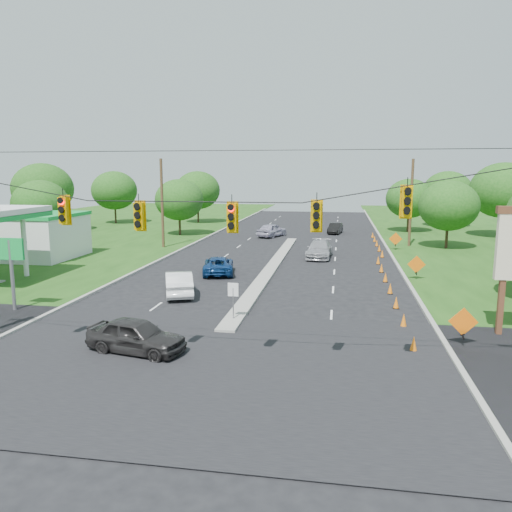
% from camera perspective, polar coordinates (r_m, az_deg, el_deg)
% --- Properties ---
extents(ground, '(160.00, 160.00, 0.00)m').
position_cam_1_polar(ground, '(20.61, -6.19, -12.29)').
color(ground, black).
rests_on(ground, ground).
extents(cross_street, '(160.00, 14.00, 0.02)m').
position_cam_1_polar(cross_street, '(20.61, -6.19, -12.29)').
color(cross_street, black).
rests_on(cross_street, ground).
extents(curb_left, '(0.25, 110.00, 0.16)m').
position_cam_1_polar(curb_left, '(51.35, -8.01, 0.90)').
color(curb_left, gray).
rests_on(curb_left, ground).
extents(curb_right, '(0.25, 110.00, 0.16)m').
position_cam_1_polar(curb_right, '(49.23, 15.03, 0.29)').
color(curb_right, gray).
rests_on(curb_right, ground).
extents(median, '(1.00, 34.00, 0.18)m').
position_cam_1_polar(median, '(40.47, 1.86, -1.34)').
color(median, gray).
rests_on(median, ground).
extents(median_sign, '(0.55, 0.06, 2.05)m').
position_cam_1_polar(median_sign, '(25.71, -2.63, -4.37)').
color(median_sign, gray).
rests_on(median_sign, ground).
extents(signal_span, '(25.60, 0.32, 9.00)m').
position_cam_1_polar(signal_span, '(18.39, -7.46, 1.10)').
color(signal_span, '#422D1C').
rests_on(signal_span, ground).
extents(utility_pole_far_left, '(0.28, 0.28, 9.00)m').
position_cam_1_polar(utility_pole_far_left, '(51.66, -10.68, 5.90)').
color(utility_pole_far_left, '#422D1C').
rests_on(utility_pole_far_left, ground).
extents(utility_pole_far_right, '(0.28, 0.28, 9.00)m').
position_cam_1_polar(utility_pole_far_right, '(53.97, 17.30, 5.78)').
color(utility_pole_far_right, '#422D1C').
rests_on(utility_pole_far_right, ground).
extents(gas_station, '(18.40, 19.70, 5.20)m').
position_cam_1_polar(gas_station, '(48.54, -27.15, 2.50)').
color(gas_station, white).
rests_on(gas_station, ground).
extents(cone_0, '(0.32, 0.32, 0.70)m').
position_cam_1_polar(cone_0, '(22.84, 17.57, -9.54)').
color(cone_0, orange).
rests_on(cone_0, ground).
extents(cone_1, '(0.32, 0.32, 0.70)m').
position_cam_1_polar(cone_1, '(26.15, 16.52, -7.06)').
color(cone_1, orange).
rests_on(cone_1, ground).
extents(cone_2, '(0.32, 0.32, 0.70)m').
position_cam_1_polar(cone_2, '(29.50, 15.72, -5.14)').
color(cone_2, orange).
rests_on(cone_2, ground).
extents(cone_3, '(0.32, 0.32, 0.70)m').
position_cam_1_polar(cone_3, '(32.88, 15.09, -3.60)').
color(cone_3, orange).
rests_on(cone_3, ground).
extents(cone_4, '(0.32, 0.32, 0.70)m').
position_cam_1_polar(cone_4, '(36.29, 14.57, -2.36)').
color(cone_4, orange).
rests_on(cone_4, ground).
extents(cone_5, '(0.32, 0.32, 0.70)m').
position_cam_1_polar(cone_5, '(39.71, 14.15, -1.33)').
color(cone_5, orange).
rests_on(cone_5, ground).
extents(cone_6, '(0.32, 0.32, 0.70)m').
position_cam_1_polar(cone_6, '(43.14, 13.79, -0.46)').
color(cone_6, orange).
rests_on(cone_6, ground).
extents(cone_7, '(0.32, 0.32, 0.70)m').
position_cam_1_polar(cone_7, '(46.63, 14.22, 0.26)').
color(cone_7, orange).
rests_on(cone_7, ground).
extents(cone_8, '(0.32, 0.32, 0.70)m').
position_cam_1_polar(cone_8, '(50.08, 13.91, 0.89)').
color(cone_8, orange).
rests_on(cone_8, ground).
extents(cone_9, '(0.32, 0.32, 0.70)m').
position_cam_1_polar(cone_9, '(53.53, 13.64, 1.45)').
color(cone_9, orange).
rests_on(cone_9, ground).
extents(cone_10, '(0.32, 0.32, 0.70)m').
position_cam_1_polar(cone_10, '(56.99, 13.40, 1.94)').
color(cone_10, orange).
rests_on(cone_10, ground).
extents(cone_11, '(0.32, 0.32, 0.70)m').
position_cam_1_polar(cone_11, '(60.46, 13.19, 2.37)').
color(cone_11, orange).
rests_on(cone_11, ground).
extents(work_sign_0, '(1.27, 0.58, 1.37)m').
position_cam_1_polar(work_sign_0, '(23.97, 22.60, -7.07)').
color(work_sign_0, black).
rests_on(work_sign_0, ground).
extents(work_sign_1, '(1.27, 0.58, 1.37)m').
position_cam_1_polar(work_sign_1, '(37.38, 17.86, -1.01)').
color(work_sign_1, black).
rests_on(work_sign_1, ground).
extents(work_sign_2, '(1.27, 0.58, 1.37)m').
position_cam_1_polar(work_sign_2, '(51.11, 15.66, 1.83)').
color(work_sign_2, black).
rests_on(work_sign_2, ground).
extents(tree_2, '(5.88, 5.88, 6.86)m').
position_cam_1_polar(tree_2, '(57.73, -23.41, 5.49)').
color(tree_2, black).
rests_on(tree_2, ground).
extents(tree_3, '(7.56, 7.56, 8.82)m').
position_cam_1_polar(tree_3, '(69.32, -23.19, 7.08)').
color(tree_3, black).
rests_on(tree_3, ground).
extents(tree_4, '(6.72, 6.72, 7.84)m').
position_cam_1_polar(tree_4, '(77.92, -15.88, 7.22)').
color(tree_4, black).
rests_on(tree_4, ground).
extents(tree_5, '(5.88, 5.88, 6.86)m').
position_cam_1_polar(tree_5, '(61.59, -8.78, 6.36)').
color(tree_5, black).
rests_on(tree_5, ground).
extents(tree_6, '(6.72, 6.72, 7.84)m').
position_cam_1_polar(tree_6, '(76.47, -6.68, 7.48)').
color(tree_6, black).
rests_on(tree_6, ground).
extents(tree_9, '(5.88, 5.88, 6.86)m').
position_cam_1_polar(tree_9, '(53.57, 21.15, 5.37)').
color(tree_9, black).
rests_on(tree_9, ground).
extents(tree_10, '(7.56, 7.56, 8.82)m').
position_cam_1_polar(tree_10, '(65.17, 26.42, 6.75)').
color(tree_10, black).
rests_on(tree_10, ground).
extents(tree_11, '(6.72, 6.72, 7.84)m').
position_cam_1_polar(tree_11, '(74.90, 21.03, 6.87)').
color(tree_11, black).
rests_on(tree_11, ground).
extents(tree_12, '(5.88, 5.88, 6.86)m').
position_cam_1_polar(tree_12, '(67.04, 17.11, 6.31)').
color(tree_12, black).
rests_on(tree_12, ground).
extents(black_sedan, '(4.63, 2.60, 1.49)m').
position_cam_1_polar(black_sedan, '(22.19, -13.53, -8.85)').
color(black_sedan, '#282627').
rests_on(black_sedan, ground).
extents(white_sedan, '(3.15, 4.91, 1.53)m').
position_cam_1_polar(white_sedan, '(31.78, -8.82, -3.07)').
color(white_sedan, white).
rests_on(white_sedan, ground).
extents(blue_pickup, '(3.16, 5.13, 1.33)m').
position_cam_1_polar(blue_pickup, '(38.06, -4.32, -1.05)').
color(blue_pickup, navy).
rests_on(blue_pickup, ground).
extents(silver_car_far, '(2.40, 5.34, 1.52)m').
position_cam_1_polar(silver_car_far, '(45.45, 7.25, 0.76)').
color(silver_car_far, '#99999E').
rests_on(silver_car_far, ground).
extents(silver_car_oncoming, '(3.54, 5.14, 1.62)m').
position_cam_1_polar(silver_car_oncoming, '(59.78, 1.82, 2.99)').
color(silver_car_oncoming, '#A7A2B9').
rests_on(silver_car_oncoming, ground).
extents(dark_car_receding, '(2.01, 4.19, 1.33)m').
position_cam_1_polar(dark_car_receding, '(63.70, 9.04, 3.14)').
color(dark_car_receding, black).
rests_on(dark_car_receding, ground).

